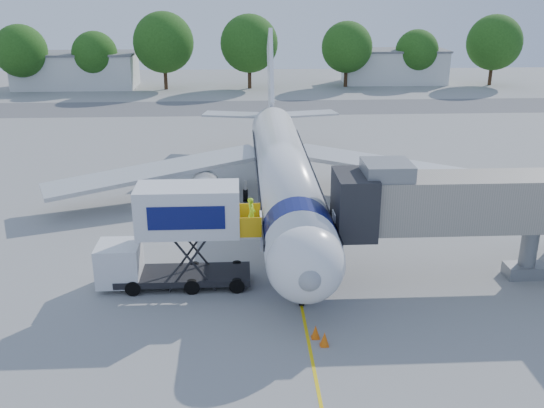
{
  "coord_description": "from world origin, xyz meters",
  "views": [
    {
      "loc": [
        -2.85,
        -35.98,
        15.0
      ],
      "look_at": [
        -1.15,
        -3.5,
        3.2
      ],
      "focal_mm": 40.0,
      "sensor_mm": 36.0,
      "label": 1
    }
  ],
  "objects_px": {
    "jet_bridge": "(451,203)",
    "catering_hiloader": "(176,237)",
    "aircraft": "(283,170)",
    "ground_tug": "(306,361)"
  },
  "relations": [
    {
      "from": "aircraft",
      "to": "catering_hiloader",
      "type": "xyz_separation_m",
      "value": [
        -6.27,
        -11.12,
        -0.19
      ]
    },
    {
      "from": "jet_bridge",
      "to": "catering_hiloader",
      "type": "bearing_deg",
      "value": -179.99
    },
    {
      "from": "jet_bridge",
      "to": "ground_tug",
      "type": "xyz_separation_m",
      "value": [
        -8.37,
        -8.36,
        -3.6
      ]
    },
    {
      "from": "catering_hiloader",
      "to": "ground_tug",
      "type": "bearing_deg",
      "value": -54.83
    },
    {
      "from": "aircraft",
      "to": "jet_bridge",
      "type": "relative_size",
      "value": 2.71
    },
    {
      "from": "jet_bridge",
      "to": "catering_hiloader",
      "type": "height_order",
      "value": "jet_bridge"
    },
    {
      "from": "aircraft",
      "to": "catering_hiloader",
      "type": "height_order",
      "value": "aircraft"
    },
    {
      "from": "aircraft",
      "to": "jet_bridge",
      "type": "xyz_separation_m",
      "value": [
        7.99,
        -11.12,
        1.39
      ]
    },
    {
      "from": "aircraft",
      "to": "ground_tug",
      "type": "xyz_separation_m",
      "value": [
        -0.38,
        -19.49,
        -2.2
      ]
    },
    {
      "from": "aircraft",
      "to": "jet_bridge",
      "type": "height_order",
      "value": "aircraft"
    }
  ]
}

